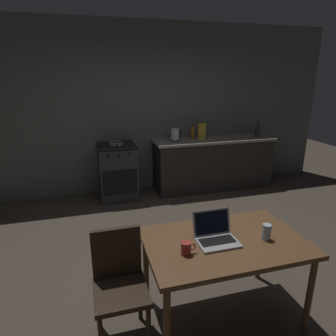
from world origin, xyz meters
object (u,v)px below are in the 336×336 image
Objects in this scene: drinking_glass at (266,232)px; dining_table at (225,248)px; coffee_mug at (186,248)px; bottle_b at (193,132)px; electric_kettle at (175,135)px; stove_oven at (118,171)px; cereal_box at (202,131)px; laptop at (216,236)px; frying_pan at (116,143)px; chair at (119,279)px; bottle at (258,129)px.

dining_table is at bearing 166.84° from drinking_glass.
coffee_mug is 0.43× the size of bottle_b.
electric_kettle is at bearing 87.19° from drinking_glass.
dining_table is at bearing -79.45° from stove_oven.
laptop is at bearing -109.89° from cereal_box.
laptop is 0.79× the size of frying_pan.
bottle_b reaches higher than stove_oven.
electric_kettle is 1.67× the size of drinking_glass.
electric_kettle is at bearing 74.30° from coffee_mug.
chair is at bearing -96.47° from stove_oven.
laptop is (0.77, -0.03, 0.27)m from chair.
electric_kettle is 3.07m from coffee_mug.
dining_table is (0.53, -2.85, 0.20)m from stove_oven.
chair is 2.78× the size of laptop.
chair is 7.77× the size of coffee_mug.
bottle_b is at bearing 64.62° from chair.
bottle_b is (1.66, 2.89, 0.53)m from chair.
cereal_box is (1.32, 2.97, 0.27)m from coffee_mug.
laptop is 1.08× the size of bottle.
electric_kettle is 0.73× the size of bottle.
stove_oven is 3.31× the size of cereal_box.
frying_pan is 1.47× the size of cereal_box.
cereal_box is at bearing 66.01° from coffee_mug.
frying_pan is 3.12× the size of drinking_glass.
cereal_box is at bearing 77.83° from drinking_glass.
bottle reaches higher than laptop.
dining_table is 0.39m from coffee_mug.
drinking_glass is at bearing -73.54° from frying_pan.
stove_oven is at bearing -179.86° from electric_kettle.
bottle_b is at bearing 158.19° from cereal_box.
chair is 0.82m from laptop.
bottle is 2.55m from frying_pan.
bottle_b is (-1.21, 0.13, -0.02)m from bottle.
bottle is at bearing -1.85° from electric_kettle.
electric_kettle is at bearing -177.68° from cereal_box.
electric_kettle reaches higher than laptop.
stove_oven is 4.20× the size of electric_kettle.
stove_oven is 3.08× the size of bottle.
bottle is at bearing -3.79° from cereal_box.
dining_table is 5.90× the size of electric_kettle.
dining_table is 3.15× the size of frying_pan.
dining_table is at bearing -125.68° from bottle.
frying_pan is at bearing -175.35° from bottle_b.
cereal_box reaches higher than stove_oven.
dining_table is 4.32× the size of bottle.
electric_kettle is 0.82× the size of bottle_b.
stove_oven is at bearing 100.89° from laptop.
frying_pan is at bearing -97.05° from stove_oven.
chair reaches higher than coffee_mug.
dining_table is at bearing -7.96° from laptop.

